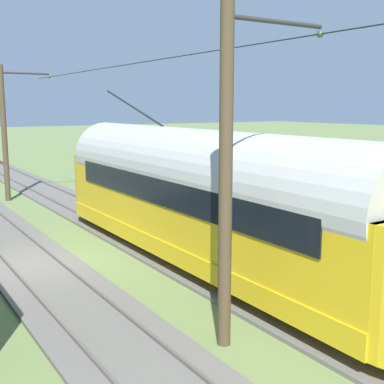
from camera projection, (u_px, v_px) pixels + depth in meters
The scene contains 8 objects.
ground_plane at pixel (34, 266), 15.87m from camera, with size 220.00×220.00×0.00m, color olive.
track_streetcar_siding at pixel (154, 242), 18.49m from camera, with size 2.80×80.00×0.18m.
track_adjacent_siding at pixel (31, 262), 16.12m from camera, with size 2.80×80.00×0.18m.
vintage_streetcar at pixel (199, 195), 15.60m from camera, with size 2.65×17.34×5.45m.
catenary_pole_foreground at pixel (5, 131), 26.32m from camera, with size 2.72×0.28×7.08m.
catenary_pole_mid_near at pixel (229, 171), 10.12m from camera, with size 2.72×0.28×7.08m.
overhead_wire_run at pixel (296, 37), 11.48m from camera, with size 2.52×43.02×0.18m.
switch_stand at pixel (89, 186), 27.20m from camera, with size 0.50×0.30×1.24m.
Camera 1 is at (3.99, 15.54, 4.99)m, focal length 47.14 mm.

